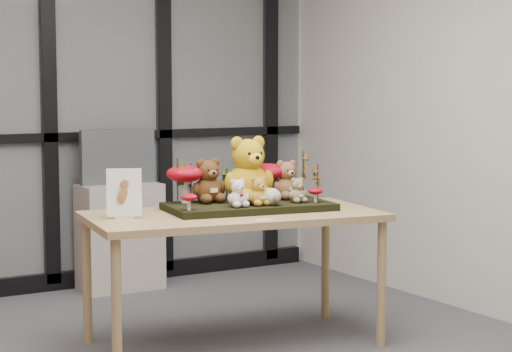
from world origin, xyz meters
TOP-DOWN VIEW (x-y plane):
  - room_shell at (0.00, 0.00)m, footprint 5.00×5.00m
  - display_table at (0.87, 0.69)m, footprint 1.65×0.99m
  - diorama_tray at (0.99, 0.73)m, footprint 0.95×0.57m
  - bear_pooh_yellow at (1.02, 0.79)m, footprint 0.34×0.32m
  - bear_brown_medium at (0.81, 0.87)m, footprint 0.23×0.21m
  - bear_tan_back at (1.27, 0.78)m, footprint 0.21×0.19m
  - bear_small_yellow at (0.99, 0.62)m, footprint 0.15×0.14m
  - bear_white_bow at (0.86, 0.62)m, footprint 0.14×0.13m
  - bear_beige_small at (1.23, 0.62)m, footprint 0.13×0.12m
  - plush_cream_hedgehog at (1.05, 0.59)m, footprint 0.09×0.08m
  - mushroom_back_left at (0.70, 0.91)m, footprint 0.21×0.21m
  - mushroom_back_right at (1.19, 0.85)m, footprint 0.20×0.20m
  - mushroom_front_left at (0.58, 0.64)m, footprint 0.09×0.09m
  - mushroom_front_right at (1.32, 0.57)m, footprint 0.08×0.08m
  - sprig_green_far_left at (0.64, 0.90)m, footprint 0.05×0.05m
  - sprig_green_mid_left at (0.74, 0.93)m, footprint 0.05×0.05m
  - sprig_dry_far_right at (1.37, 0.77)m, footprint 0.05×0.05m
  - sprig_dry_mid_right at (1.39, 0.65)m, footprint 0.05×0.05m
  - sprig_green_centre at (0.95, 0.91)m, footprint 0.05×0.05m
  - sign_holder at (0.29, 0.79)m, footprint 0.18×0.11m
  - label_card at (0.87, 0.37)m, footprint 0.09×0.03m
  - cabinet at (0.86, 2.27)m, footprint 0.55×0.32m
  - monitor at (0.86, 2.29)m, footprint 0.53×0.05m

SIDE VIEW (x-z plane):
  - cabinet at x=0.86m, z-range 0.00..0.73m
  - display_table at x=0.87m, z-range 0.30..1.02m
  - label_card at x=0.87m, z-range 0.73..0.73m
  - diorama_tray at x=0.99m, z-range 0.73..0.76m
  - mushroom_front_right at x=1.32m, z-range 0.76..0.85m
  - mushroom_front_left at x=0.58m, z-range 0.76..0.86m
  - plush_cream_hedgehog at x=1.05m, z-range 0.76..0.87m
  - bear_beige_small at x=1.23m, z-range 0.76..0.92m
  - sign_holder at x=0.29m, z-range 0.71..0.97m
  - bear_white_bow at x=0.86m, z-range 0.76..0.93m
  - bear_small_yellow at x=0.99m, z-range 0.76..0.94m
  - sprig_green_centre at x=0.95m, z-range 0.76..0.94m
  - sprig_dry_mid_right at x=1.39m, z-range 0.76..0.97m
  - sprig_green_mid_left at x=0.74m, z-range 0.76..0.98m
  - mushroom_back_right at x=1.19m, z-range 0.76..0.98m
  - mushroom_back_left at x=0.70m, z-range 0.76..0.99m
  - bear_tan_back at x=1.27m, z-range 0.76..1.01m
  - sprig_green_far_left at x=0.64m, z-range 0.76..1.01m
  - bear_brown_medium at x=0.81m, z-range 0.76..1.03m
  - sprig_dry_far_right at x=1.37m, z-range 0.76..1.03m
  - monitor at x=0.86m, z-range 0.73..1.10m
  - bear_pooh_yellow at x=1.02m, z-range 0.76..1.16m
  - room_shell at x=0.00m, z-range -0.82..4.18m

